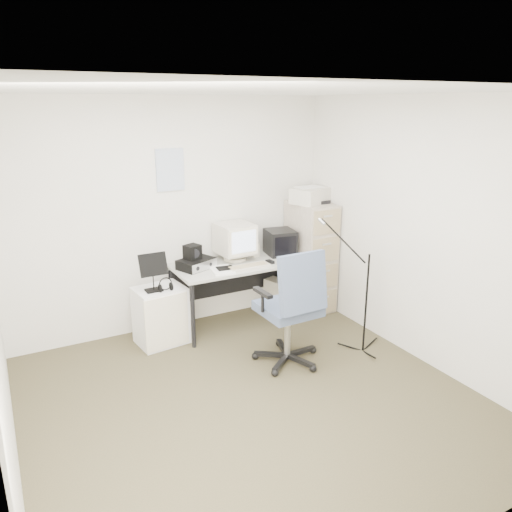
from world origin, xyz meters
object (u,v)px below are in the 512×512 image
filing_cabinet (310,256)px  desk (241,293)px  office_chair (288,306)px  side_cart (161,315)px

filing_cabinet → desk: 0.99m
desk → office_chair: size_ratio=1.29×
desk → side_cart: (-0.96, -0.03, -0.06)m
desk → office_chair: bearing=-90.4°
filing_cabinet → desk: bearing=-178.2°
desk → side_cart: desk is taller
desk → office_chair: (-0.01, -1.00, 0.22)m
desk → side_cart: 0.96m
side_cart → desk: bearing=-4.7°
filing_cabinet → office_chair: size_ratio=1.12×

